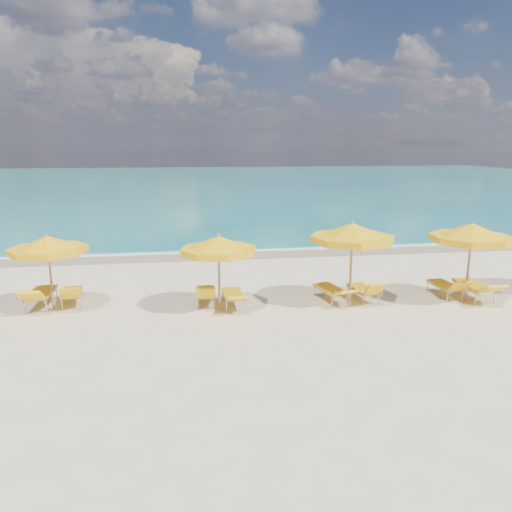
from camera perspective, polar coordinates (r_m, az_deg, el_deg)
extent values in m
plane|color=beige|center=(15.39, 0.83, -5.59)|extent=(120.00, 120.00, 0.00)
cube|color=#147575|center=(62.64, -6.37, 8.27)|extent=(120.00, 80.00, 0.30)
cube|color=tan|center=(22.47, -2.23, 0.31)|extent=(120.00, 2.60, 0.01)
cube|color=white|center=(23.25, -2.44, 0.73)|extent=(120.00, 1.20, 0.03)
cube|color=white|center=(31.99, -14.93, 3.63)|extent=(14.00, 0.36, 0.05)
cube|color=white|center=(40.08, 6.60, 5.75)|extent=(18.00, 0.30, 0.05)
cylinder|color=tan|center=(15.86, -22.44, -1.89)|extent=(0.07, 0.07, 2.19)
cone|color=#FFB90D|center=(15.67, -22.72, 1.37)|extent=(2.66, 2.66, 0.44)
cylinder|color=#FFB90D|center=(15.71, -22.66, 0.61)|extent=(2.68, 2.68, 0.18)
sphere|color=tan|center=(15.63, -22.79, 2.18)|extent=(0.10, 0.10, 0.10)
cylinder|color=tan|center=(14.68, -4.25, -2.07)|extent=(0.07, 0.07, 2.19)
cone|color=#FFB90D|center=(14.48, -4.31, 1.46)|extent=(2.56, 2.56, 0.44)
cylinder|color=#FFB90D|center=(14.52, -4.29, 0.63)|extent=(2.58, 2.58, 0.18)
sphere|color=tan|center=(14.43, -4.32, 2.33)|extent=(0.10, 0.10, 0.10)
cylinder|color=tan|center=(15.46, 10.79, -0.97)|extent=(0.08, 0.08, 2.47)
cone|color=#FFB90D|center=(15.25, 10.96, 2.82)|extent=(2.85, 2.85, 0.49)
cylinder|color=#FFB90D|center=(15.29, 10.92, 1.93)|extent=(2.87, 2.87, 0.20)
sphere|color=tan|center=(15.21, 11.00, 3.76)|extent=(0.11, 0.11, 0.11)
cylinder|color=tan|center=(16.74, 23.13, -0.80)|extent=(0.08, 0.08, 2.43)
cone|color=#FFB90D|center=(16.55, 23.44, 2.64)|extent=(3.06, 3.06, 0.49)
cylinder|color=#FFB90D|center=(16.59, 23.37, 1.84)|extent=(3.09, 3.09, 0.19)
sphere|color=tan|center=(16.52, 23.52, 3.49)|extent=(0.11, 0.11, 0.11)
cube|color=yellow|center=(16.54, -23.35, -3.86)|extent=(0.64, 1.42, 0.09)
cube|color=yellow|center=(15.58, -24.29, -4.20)|extent=(0.64, 0.60, 0.45)
cube|color=yellow|center=(16.42, -20.26, -3.90)|extent=(0.72, 1.31, 0.08)
cube|color=yellow|center=(15.56, -20.51, -4.04)|extent=(0.62, 0.55, 0.46)
cube|color=yellow|center=(15.52, -5.80, -4.10)|extent=(0.60, 1.27, 0.08)
cube|color=yellow|center=(14.66, -5.77, -4.27)|extent=(0.58, 0.50, 0.46)
cube|color=yellow|center=(15.24, -2.68, -4.34)|extent=(0.59, 1.28, 0.08)
cube|color=yellow|center=(14.35, -2.24, -4.91)|extent=(0.58, 0.59, 0.32)
cube|color=yellow|center=(15.92, 8.43, -3.71)|extent=(0.82, 1.37, 0.08)
cube|color=yellow|center=(15.12, 10.11, -4.18)|extent=(0.68, 0.69, 0.30)
cube|color=yellow|center=(16.17, 12.03, -3.66)|extent=(0.66, 1.26, 0.07)
cube|color=yellow|center=(15.43, 13.38, -3.73)|extent=(0.58, 0.50, 0.46)
cube|color=yellow|center=(17.29, 20.70, -3.09)|extent=(0.64, 1.30, 0.08)
cube|color=yellow|center=(16.56, 22.33, -3.19)|extent=(0.60, 0.53, 0.45)
cube|color=yellow|center=(17.43, 23.52, -3.03)|extent=(0.67, 1.46, 0.09)
cube|color=yellow|center=(16.56, 25.38, -3.41)|extent=(0.66, 0.66, 0.40)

